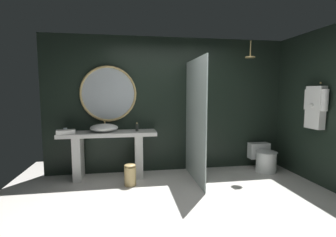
{
  "coord_description": "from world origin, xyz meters",
  "views": [
    {
      "loc": [
        -0.86,
        -2.93,
        1.56
      ],
      "look_at": [
        -0.22,
        0.93,
        1.14
      ],
      "focal_mm": 26.53,
      "sensor_mm": 36.0,
      "label": 1
    }
  ],
  "objects_px": {
    "vessel_sink": "(104,128)",
    "soap_dispenser": "(137,127)",
    "round_wall_mirror": "(108,94)",
    "tumbler_cup": "(65,131)",
    "rain_shower_head": "(250,56)",
    "hanging_bathrobe": "(315,106)",
    "waste_bin": "(130,174)",
    "folded_hand_towel": "(66,132)",
    "toilet": "(264,158)"
  },
  "relations": [
    {
      "from": "hanging_bathrobe",
      "to": "waste_bin",
      "type": "xyz_separation_m",
      "value": [
        -3.03,
        0.44,
        -1.14
      ]
    },
    {
      "from": "waste_bin",
      "to": "folded_hand_towel",
      "type": "relative_size",
      "value": 1.24
    },
    {
      "from": "soap_dispenser",
      "to": "round_wall_mirror",
      "type": "distance_m",
      "value": 0.82
    },
    {
      "from": "round_wall_mirror",
      "to": "waste_bin",
      "type": "distance_m",
      "value": 1.54
    },
    {
      "from": "rain_shower_head",
      "to": "vessel_sink",
      "type": "bearing_deg",
      "value": 177.29
    },
    {
      "from": "vessel_sink",
      "to": "soap_dispenser",
      "type": "xyz_separation_m",
      "value": [
        0.59,
        0.0,
        -0.0
      ]
    },
    {
      "from": "round_wall_mirror",
      "to": "toilet",
      "type": "distance_m",
      "value": 3.28
    },
    {
      "from": "toilet",
      "to": "hanging_bathrobe",
      "type": "bearing_deg",
      "value": -63.77
    },
    {
      "from": "vessel_sink",
      "to": "toilet",
      "type": "relative_size",
      "value": 0.82
    },
    {
      "from": "vessel_sink",
      "to": "round_wall_mirror",
      "type": "relative_size",
      "value": 0.48
    },
    {
      "from": "round_wall_mirror",
      "to": "hanging_bathrobe",
      "type": "xyz_separation_m",
      "value": [
        3.4,
        -1.12,
        -0.19
      ]
    },
    {
      "from": "rain_shower_head",
      "to": "folded_hand_towel",
      "type": "distance_m",
      "value": 3.58
    },
    {
      "from": "rain_shower_head",
      "to": "hanging_bathrobe",
      "type": "distance_m",
      "value": 1.42
    },
    {
      "from": "rain_shower_head",
      "to": "round_wall_mirror",
      "type": "bearing_deg",
      "value": 172.49
    },
    {
      "from": "tumbler_cup",
      "to": "round_wall_mirror",
      "type": "xyz_separation_m",
      "value": [
        0.72,
        0.27,
        0.63
      ]
    },
    {
      "from": "round_wall_mirror",
      "to": "waste_bin",
      "type": "relative_size",
      "value": 2.79
    },
    {
      "from": "rain_shower_head",
      "to": "hanging_bathrobe",
      "type": "relative_size",
      "value": 0.4
    },
    {
      "from": "round_wall_mirror",
      "to": "folded_hand_towel",
      "type": "distance_m",
      "value": 1.01
    },
    {
      "from": "folded_hand_towel",
      "to": "toilet",
      "type": "bearing_deg",
      "value": 0.81
    },
    {
      "from": "tumbler_cup",
      "to": "toilet",
      "type": "height_order",
      "value": "tumbler_cup"
    },
    {
      "from": "toilet",
      "to": "rain_shower_head",
      "type": "bearing_deg",
      "value": -175.04
    },
    {
      "from": "round_wall_mirror",
      "to": "folded_hand_towel",
      "type": "height_order",
      "value": "round_wall_mirror"
    },
    {
      "from": "soap_dispenser",
      "to": "waste_bin",
      "type": "distance_m",
      "value": 0.87
    },
    {
      "from": "tumbler_cup",
      "to": "waste_bin",
      "type": "height_order",
      "value": "tumbler_cup"
    },
    {
      "from": "folded_hand_towel",
      "to": "hanging_bathrobe",
      "type": "bearing_deg",
      "value": -10.41
    },
    {
      "from": "round_wall_mirror",
      "to": "toilet",
      "type": "xyz_separation_m",
      "value": [
        3.01,
        -0.31,
        -1.27
      ]
    },
    {
      "from": "vessel_sink",
      "to": "folded_hand_towel",
      "type": "bearing_deg",
      "value": -166.67
    },
    {
      "from": "round_wall_mirror",
      "to": "soap_dispenser",
      "type": "bearing_deg",
      "value": -22.85
    },
    {
      "from": "vessel_sink",
      "to": "round_wall_mirror",
      "type": "bearing_deg",
      "value": 70.86
    },
    {
      "from": "round_wall_mirror",
      "to": "folded_hand_towel",
      "type": "xyz_separation_m",
      "value": [
        -0.69,
        -0.36,
        -0.64
      ]
    },
    {
      "from": "vessel_sink",
      "to": "waste_bin",
      "type": "distance_m",
      "value": 0.97
    },
    {
      "from": "waste_bin",
      "to": "soap_dispenser",
      "type": "bearing_deg",
      "value": 73.08
    },
    {
      "from": "rain_shower_head",
      "to": "folded_hand_towel",
      "type": "relative_size",
      "value": 1.03
    },
    {
      "from": "vessel_sink",
      "to": "waste_bin",
      "type": "xyz_separation_m",
      "value": [
        0.45,
        -0.46,
        -0.73
      ]
    },
    {
      "from": "vessel_sink",
      "to": "folded_hand_towel",
      "type": "xyz_separation_m",
      "value": [
        -0.62,
        -0.15,
        -0.04
      ]
    },
    {
      "from": "tumbler_cup",
      "to": "rain_shower_head",
      "type": "height_order",
      "value": "rain_shower_head"
    },
    {
      "from": "rain_shower_head",
      "to": "toilet",
      "type": "height_order",
      "value": "rain_shower_head"
    },
    {
      "from": "tumbler_cup",
      "to": "rain_shower_head",
      "type": "bearing_deg",
      "value": -1.21
    },
    {
      "from": "round_wall_mirror",
      "to": "toilet",
      "type": "relative_size",
      "value": 1.72
    },
    {
      "from": "tumbler_cup",
      "to": "round_wall_mirror",
      "type": "relative_size",
      "value": 0.09
    },
    {
      "from": "waste_bin",
      "to": "round_wall_mirror",
      "type": "bearing_deg",
      "value": 118.54
    },
    {
      "from": "soap_dispenser",
      "to": "rain_shower_head",
      "type": "relative_size",
      "value": 0.51
    },
    {
      "from": "tumbler_cup",
      "to": "toilet",
      "type": "distance_m",
      "value": 3.79
    },
    {
      "from": "vessel_sink",
      "to": "round_wall_mirror",
      "type": "height_order",
      "value": "round_wall_mirror"
    },
    {
      "from": "folded_hand_towel",
      "to": "rain_shower_head",
      "type": "bearing_deg",
      "value": 0.33
    },
    {
      "from": "tumbler_cup",
      "to": "waste_bin",
      "type": "bearing_deg",
      "value": -20.35
    },
    {
      "from": "vessel_sink",
      "to": "hanging_bathrobe",
      "type": "bearing_deg",
      "value": -14.49
    },
    {
      "from": "tumbler_cup",
      "to": "soap_dispenser",
      "type": "xyz_separation_m",
      "value": [
        1.23,
        0.06,
        0.02
      ]
    },
    {
      "from": "tumbler_cup",
      "to": "round_wall_mirror",
      "type": "bearing_deg",
      "value": 20.81
    },
    {
      "from": "tumbler_cup",
      "to": "soap_dispenser",
      "type": "bearing_deg",
      "value": 2.75
    }
  ]
}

